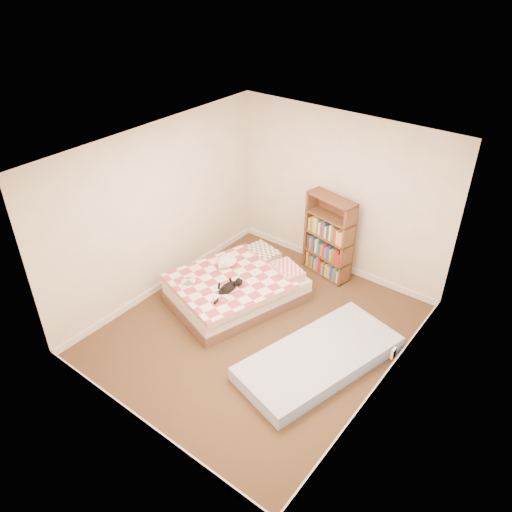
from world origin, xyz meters
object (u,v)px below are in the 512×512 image
Objects in this scene: bookshelf at (329,245)px; black_cat at (229,287)px; bed at (238,287)px; floor_mattress at (319,358)px; white_dog at (227,261)px.

bookshelf reaches higher than black_cat.
floor_mattress is (1.62, -0.40, -0.13)m from bed.
floor_mattress is 1.54m from black_cat.
bed is 5.08× the size of white_dog.
bed is 3.64× the size of black_cat.
bookshelf reaches higher than floor_mattress.
black_cat is at bearing -51.77° from bed.
white_dog is at bearing -113.47° from bookshelf.
bed is at bearing 123.43° from black_cat.
bookshelf is at bearing 81.82° from bed.
bookshelf is 2.07m from floor_mattress.
bookshelf is 0.63× the size of floor_mattress.
bookshelf is at bearing 133.25° from floor_mattress.
floor_mattress is 2.00m from white_dog.
bookshelf reaches higher than white_dog.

